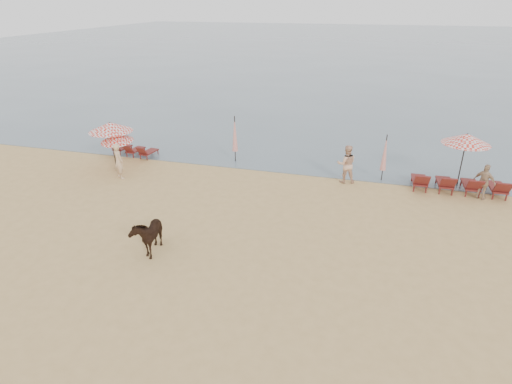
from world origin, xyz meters
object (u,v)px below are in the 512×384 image
at_px(beachgoer_left, 119,161).
at_px(beachgoer_right_b, 484,182).
at_px(umbrella_open_left_a, 110,127).
at_px(umbrella_closed_left, 235,134).
at_px(lounger_cluster_left, 133,150).
at_px(umbrella_open_left_b, 117,138).
at_px(beachgoer_right_a, 346,164).
at_px(umbrella_open_right, 467,139).
at_px(umbrella_closed_right, 385,153).
at_px(cow, 148,233).
at_px(lounger_cluster_right, 459,184).

height_order(beachgoer_left, beachgoer_right_b, beachgoer_left).
distance_m(umbrella_open_left_a, umbrella_closed_left, 6.52).
height_order(lounger_cluster_left, umbrella_open_left_b, umbrella_open_left_b).
height_order(beachgoer_left, beachgoer_right_a, beachgoer_right_a).
bearing_deg(beachgoer_right_a, umbrella_open_right, 177.14).
bearing_deg(beachgoer_left, umbrella_closed_right, -134.27).
distance_m(lounger_cluster_left, umbrella_open_left_a, 2.83).
bearing_deg(beachgoer_right_a, beachgoer_left, -0.38).
bearing_deg(umbrella_open_left_b, umbrella_open_left_a, 129.05).
distance_m(umbrella_open_left_b, beachgoer_right_b, 17.88).
distance_m(beachgoer_right_a, beachgoer_right_b, 6.18).
relative_size(umbrella_open_left_a, umbrella_open_left_b, 1.22).
distance_m(umbrella_closed_left, umbrella_closed_right, 7.98).
relative_size(umbrella_closed_left, beachgoer_right_b, 1.55).
bearing_deg(cow, umbrella_open_left_b, 119.79).
relative_size(umbrella_open_left_a, beachgoer_right_a, 1.33).
bearing_deg(umbrella_open_right, umbrella_open_left_b, -152.95).
xyz_separation_m(umbrella_open_left_b, beachgoer_right_b, (17.81, 1.30, -0.98)).
bearing_deg(umbrella_closed_right, beachgoer_right_a, -159.10).
bearing_deg(umbrella_open_left_b, beachgoer_left, -80.62).
distance_m(lounger_cluster_left, beachgoer_right_b, 18.41).
bearing_deg(umbrella_closed_right, lounger_cluster_right, -8.88).
bearing_deg(umbrella_open_left_a, lounger_cluster_right, -0.33).
bearing_deg(beachgoer_right_a, lounger_cluster_right, 168.24).
distance_m(umbrella_closed_left, beachgoer_right_b, 12.49).
distance_m(umbrella_open_left_b, umbrella_closed_right, 13.60).
bearing_deg(umbrella_closed_left, umbrella_closed_right, -4.66).
bearing_deg(umbrella_open_left_a, umbrella_closed_left, 19.39).
relative_size(lounger_cluster_left, umbrella_open_right, 0.98).
height_order(umbrella_open_left_a, umbrella_open_right, umbrella_open_right).
height_order(lounger_cluster_right, umbrella_closed_right, umbrella_closed_right).
xyz_separation_m(umbrella_open_left_b, cow, (5.33, -6.72, -1.10)).
xyz_separation_m(lounger_cluster_left, beachgoer_right_a, (12.20, -0.67, 0.59)).
distance_m(umbrella_closed_right, cow, 12.13).
height_order(lounger_cluster_left, lounger_cluster_right, lounger_cluster_right).
bearing_deg(umbrella_open_left_a, umbrella_open_left_b, -34.39).
relative_size(umbrella_open_left_b, beachgoer_right_b, 1.25).
xyz_separation_m(umbrella_open_left_b, umbrella_closed_right, (13.40, 2.31, -0.34)).
relative_size(lounger_cluster_left, umbrella_open_left_a, 1.02).
distance_m(umbrella_open_right, cow, 15.02).
xyz_separation_m(lounger_cluster_right, umbrella_open_right, (0.11, 0.84, 1.95)).
height_order(umbrella_open_right, umbrella_closed_left, umbrella_open_right).
xyz_separation_m(lounger_cluster_right, beachgoer_right_b, (0.94, -0.47, 0.39)).
distance_m(umbrella_open_left_b, cow, 8.64).
distance_m(lounger_cluster_left, umbrella_open_right, 17.66).
xyz_separation_m(lounger_cluster_right, beachgoer_left, (-16.33, -2.65, 0.46)).
xyz_separation_m(lounger_cluster_right, umbrella_open_left_b, (-16.87, -1.77, 1.37)).
relative_size(umbrella_open_left_b, beachgoer_right_a, 1.09).
distance_m(lounger_cluster_left, beachgoer_right_a, 12.24).
bearing_deg(lounger_cluster_right, umbrella_open_left_a, -176.04).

